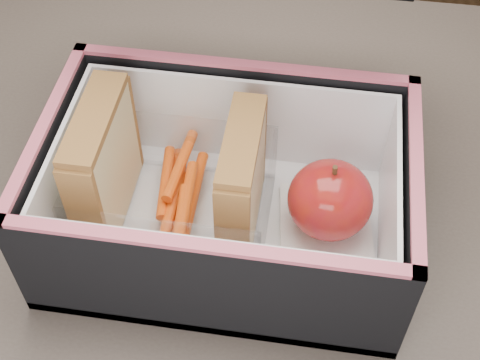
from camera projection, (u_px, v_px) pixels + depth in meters
The scene contains 8 objects.
kitchen_table at pixel (241, 298), 0.66m from camera, with size 1.20×0.80×0.75m.
lunch_bag at pixel (227, 182), 0.56m from camera, with size 0.30×0.32×0.27m.
plastic_tub at pixel (174, 192), 0.57m from camera, with size 0.16×0.12×0.07m, color white, non-canonical shape.
sandwich_left at pixel (104, 164), 0.56m from camera, with size 0.03×0.10×0.11m.
sandwich_right at pixel (242, 182), 0.55m from camera, with size 0.03×0.10×0.11m.
carrot_sticks at pixel (179, 199), 0.59m from camera, with size 0.04×0.15×0.03m.
paper_napkin at pixel (325, 223), 0.59m from camera, with size 0.08×0.08×0.01m, color white.
red_apple at pixel (330, 200), 0.56m from camera, with size 0.09×0.09×0.08m.
Camera 1 is at (0.05, -0.33, 1.24)m, focal length 50.00 mm.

